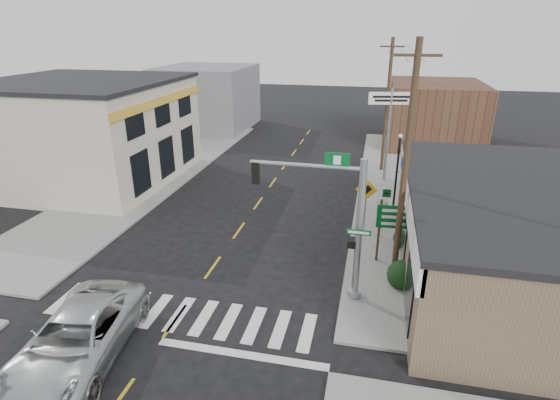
% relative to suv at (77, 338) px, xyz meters
% --- Properties ---
extents(ground, '(140.00, 140.00, 0.00)m').
position_rel_suv_xyz_m(ground, '(2.17, 2.57, -0.86)').
color(ground, black).
rests_on(ground, ground).
extents(sidewalk_right, '(6.00, 38.00, 0.13)m').
position_rel_suv_xyz_m(sidewalk_right, '(11.17, 15.57, -0.80)').
color(sidewalk_right, slate).
rests_on(sidewalk_right, ground).
extents(sidewalk_left, '(6.00, 38.00, 0.13)m').
position_rel_suv_xyz_m(sidewalk_left, '(-6.83, 15.57, -0.80)').
color(sidewalk_left, slate).
rests_on(sidewalk_left, ground).
extents(center_line, '(0.12, 56.00, 0.01)m').
position_rel_suv_xyz_m(center_line, '(2.17, 10.57, -0.86)').
color(center_line, gold).
rests_on(center_line, ground).
extents(crosswalk, '(11.00, 2.20, 0.01)m').
position_rel_suv_xyz_m(crosswalk, '(2.17, 2.97, -0.86)').
color(crosswalk, silver).
rests_on(crosswalk, ground).
extents(thrift_store, '(12.00, 14.00, 4.00)m').
position_rel_suv_xyz_m(thrift_store, '(16.67, 8.57, 1.14)').
color(thrift_store, brown).
rests_on(thrift_store, ground).
extents(left_building, '(12.00, 12.00, 6.80)m').
position_rel_suv_xyz_m(left_building, '(-10.83, 16.57, 2.54)').
color(left_building, '#BDB49D').
rests_on(left_building, ground).
extents(bldg_distant_right, '(8.00, 10.00, 5.60)m').
position_rel_suv_xyz_m(bldg_distant_right, '(14.17, 32.57, 1.94)').
color(bldg_distant_right, brown).
rests_on(bldg_distant_right, ground).
extents(bldg_distant_left, '(9.00, 10.00, 6.40)m').
position_rel_suv_xyz_m(bldg_distant_left, '(-8.83, 34.57, 2.34)').
color(bldg_distant_left, slate).
rests_on(bldg_distant_left, ground).
extents(suv, '(3.64, 6.52, 1.72)m').
position_rel_suv_xyz_m(suv, '(0.00, 0.00, 0.00)').
color(suv, '#B7BBBD').
rests_on(suv, ground).
extents(traffic_signal_pole, '(4.72, 0.38, 5.98)m').
position_rel_suv_xyz_m(traffic_signal_pole, '(7.99, 5.45, 2.83)').
color(traffic_signal_pole, '#93979B').
rests_on(traffic_signal_pole, sidewalk_right).
extents(guide_sign, '(1.76, 0.14, 3.07)m').
position_rel_suv_xyz_m(guide_sign, '(10.24, 8.64, 1.24)').
color(guide_sign, '#43311F').
rests_on(guide_sign, sidewalk_right).
extents(fire_hydrant, '(0.21, 0.21, 0.68)m').
position_rel_suv_xyz_m(fire_hydrant, '(10.67, 10.19, -0.36)').
color(fire_hydrant, gold).
rests_on(fire_hydrant, sidewalk_right).
extents(ped_crossing_sign, '(1.13, 0.08, 2.91)m').
position_rel_suv_xyz_m(ped_crossing_sign, '(8.81, 11.75, 1.25)').
color(ped_crossing_sign, gray).
rests_on(ped_crossing_sign, sidewalk_right).
extents(lamp_post, '(0.62, 0.48, 4.73)m').
position_rel_suv_xyz_m(lamp_post, '(10.43, 14.51, 2.02)').
color(lamp_post, black).
rests_on(lamp_post, sidewalk_right).
extents(dance_center_sign, '(3.02, 0.19, 6.42)m').
position_rel_suv_xyz_m(dance_center_sign, '(9.87, 20.49, 4.13)').
color(dance_center_sign, gray).
rests_on(dance_center_sign, sidewalk_right).
extents(bare_tree, '(2.16, 2.16, 4.31)m').
position_rel_suv_xyz_m(bare_tree, '(11.68, 9.09, 2.66)').
color(bare_tree, black).
rests_on(bare_tree, sidewalk_right).
extents(shrub_front, '(1.29, 1.29, 0.97)m').
position_rel_suv_xyz_m(shrub_front, '(10.61, 6.74, -0.25)').
color(shrub_front, '#193619').
rests_on(shrub_front, sidewalk_right).
extents(shrub_back, '(1.17, 1.17, 0.87)m').
position_rel_suv_xyz_m(shrub_back, '(10.87, 10.34, -0.29)').
color(shrub_back, black).
rests_on(shrub_back, sidewalk_right).
extents(utility_pole_near, '(1.72, 0.26, 9.89)m').
position_rel_suv_xyz_m(utility_pole_near, '(10.30, 7.53, 4.34)').
color(utility_pole_near, '#4D3F27').
rests_on(utility_pole_near, sidewalk_right).
extents(utility_pole_far, '(1.65, 0.25, 9.51)m').
position_rel_suv_xyz_m(utility_pole_far, '(9.67, 22.88, 4.15)').
color(utility_pole_far, '#3C2E1D').
rests_on(utility_pole_far, sidewalk_right).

